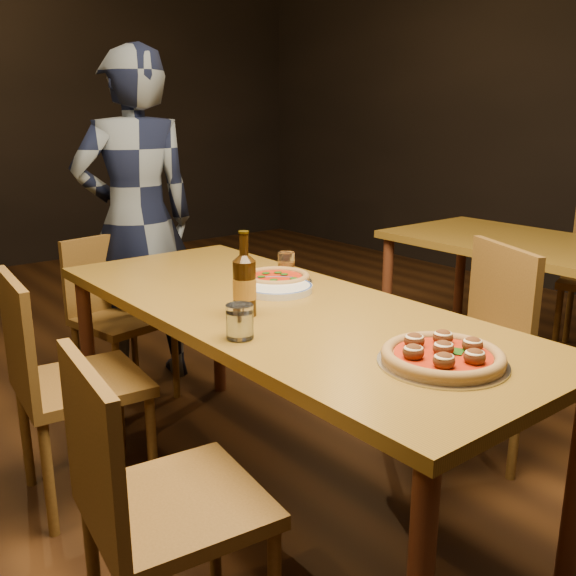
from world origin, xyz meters
TOP-DOWN VIEW (x-y plane):
  - ground at (0.00, 0.00)m, footprint 9.00×9.00m
  - table_main at (0.00, 0.00)m, footprint 0.80×2.00m
  - chair_main_nw at (-0.64, -0.41)m, footprint 0.47×0.47m
  - chair_main_sw at (-0.55, 0.46)m, footprint 0.46×0.46m
  - chair_main_e at (0.68, -0.23)m, footprint 0.58×0.58m
  - chair_end at (-0.08, 1.14)m, footprint 0.46×0.46m
  - pizza_meatball at (0.01, -0.70)m, footprint 0.35×0.35m
  - pizza_margherita at (0.18, 0.24)m, footprint 0.28×0.28m
  - plate_stack at (0.10, 0.14)m, footprint 0.26×0.26m
  - beer_bottle at (-0.16, -0.03)m, footprint 0.08×0.08m
  - water_glass at (-0.30, -0.20)m, footprint 0.08×0.08m
  - amber_glass at (0.30, 0.34)m, footprint 0.07×0.07m
  - diner at (0.12, 1.33)m, footprint 0.68×0.51m

SIDE VIEW (x-z plane):
  - ground at x=0.00m, z-range 0.00..0.00m
  - chair_end at x=-0.08m, z-range 0.00..0.85m
  - chair_main_nw at x=-0.64m, z-range 0.00..0.90m
  - chair_main_sw at x=-0.55m, z-range 0.00..0.91m
  - chair_main_e at x=0.68m, z-range 0.00..0.94m
  - table_main at x=0.00m, z-range 0.30..1.05m
  - plate_stack at x=0.10m, z-range 0.75..0.78m
  - pizza_margherita at x=0.18m, z-range 0.75..0.79m
  - pizza_meatball at x=0.01m, z-range 0.74..0.81m
  - amber_glass at x=0.30m, z-range 0.75..0.84m
  - water_glass at x=-0.30m, z-range 0.75..0.85m
  - beer_bottle at x=-0.16m, z-range 0.71..0.98m
  - diner at x=0.12m, z-range 0.00..1.71m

